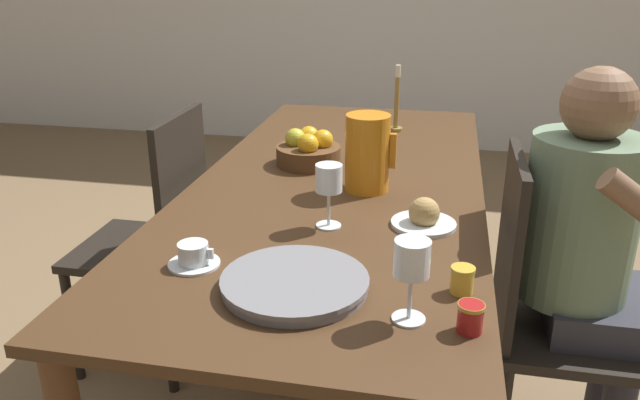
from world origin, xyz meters
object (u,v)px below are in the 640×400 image
bread_plate (424,217)px  jam_jar_red (470,316)px  red_pitcher (367,153)px  teacup_near_person (194,256)px  fruit_bowl (309,150)px  person_seated (589,245)px  wine_glass_juice (412,263)px  wine_glass_water (329,181)px  candlestick_tall (396,106)px  jam_jar_amber (462,279)px  chair_opposite (155,236)px  serving_tray (295,283)px  chair_person_side (546,312)px

bread_plate → jam_jar_red: size_ratio=2.91×
red_pitcher → teacup_near_person: bearing=-119.3°
fruit_bowl → person_seated: bearing=-26.4°
red_pitcher → wine_glass_juice: bearing=-75.9°
wine_glass_water → candlestick_tall: candlestick_tall is taller
red_pitcher → jam_jar_red: red_pitcher is taller
jam_jar_amber → fruit_bowl: (-0.54, 0.83, 0.02)m
fruit_bowl → jam_jar_red: bearing=-60.9°
chair_opposite → bread_plate: (0.95, -0.26, 0.26)m
serving_tray → jam_jar_red: bearing=-14.0°
chair_opposite → person_seated: bearing=-98.9°
person_seated → fruit_bowl: (-0.88, 0.44, 0.09)m
chair_person_side → jam_jar_amber: (-0.26, -0.36, 0.27)m
chair_person_side → person_seated: 0.22m
wine_glass_water → bread_plate: (0.26, 0.06, -0.11)m
person_seated → wine_glass_juice: person_seated is taller
fruit_bowl → candlestick_tall: bearing=63.2°
jam_jar_amber → fruit_bowl: size_ratio=0.27×
wine_glass_water → chair_opposite: bearing=155.6°
wine_glass_juice → bread_plate: size_ratio=0.99×
serving_tray → chair_opposite: bearing=135.5°
jam_jar_red → candlestick_tall: candlestick_tall is taller
person_seated → teacup_near_person: (-0.99, -0.39, 0.06)m
wine_glass_juice → teacup_near_person: bearing=165.0°
bread_plate → person_seated: bearing=4.7°
bread_plate → wine_glass_juice: bearing=-90.8°
wine_glass_water → wine_glass_juice: bearing=-60.0°
person_seated → red_pitcher: bearing=-108.8°
chair_person_side → teacup_near_person: 1.00m
serving_tray → candlestick_tall: 1.43m
chair_person_side → wine_glass_juice: chair_person_side is taller
chair_person_side → person_seated: (0.09, 0.03, 0.20)m
bread_plate → jam_jar_red: (0.12, -0.51, 0.01)m
red_pitcher → fruit_bowl: red_pitcher is taller
wine_glass_juice → serving_tray: bearing=163.5°
person_seated → red_pitcher: (-0.64, 0.22, 0.16)m
red_pitcher → wine_glass_juice: size_ratio=1.36×
wine_glass_juice → person_seated: bearing=49.3°
chair_person_side → jam_jar_red: chair_person_side is taller
serving_tray → candlestick_tall: size_ratio=1.20×
chair_opposite → candlestick_tall: bearing=-46.4°
wine_glass_juice → serving_tray: 0.30m
chair_opposite → red_pitcher: 0.84m
red_pitcher → teacup_near_person: (-0.34, -0.61, -0.10)m
teacup_near_person → bread_plate: bread_plate is taller
red_pitcher → serving_tray: red_pitcher is taller
person_seated → candlestick_tall: 1.16m
person_seated → bread_plate: person_seated is taller
bread_plate → fruit_bowl: fruit_bowl is taller
wine_glass_water → jam_jar_red: 0.60m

